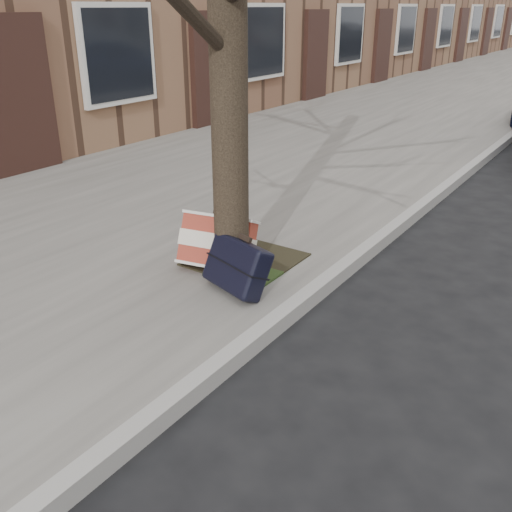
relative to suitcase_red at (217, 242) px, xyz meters
The scene contains 5 objects.
ground 2.32m from the suitcase_red, 23.87° to the right, with size 120.00×120.00×0.00m, color black.
near_sidewalk 14.17m from the suitcase_red, 96.50° to the left, with size 5.00×70.00×0.12m, color gray.
dirt_patch 0.37m from the suitcase_red, 70.44° to the left, with size 0.85×0.85×0.01m, color black.
suitcase_red is the anchor object (origin of this frame).
suitcase_navy 0.45m from the suitcase_red, 32.47° to the right, with size 0.56×0.18×0.40m, color black.
Camera 1 is at (0.64, -2.54, 2.17)m, focal length 40.00 mm.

